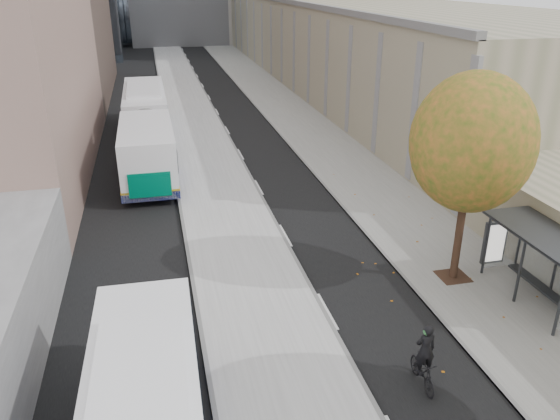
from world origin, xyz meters
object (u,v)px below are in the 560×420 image
object	(u,v)px
cyclist	(423,363)
distant_car	(150,89)
bus_shelter	(549,245)
bus_far	(146,125)

from	to	relation	value
cyclist	distant_car	world-z (taller)	cyclist
cyclist	distant_car	distance (m)	42.81
bus_shelter	cyclist	distance (m)	6.78
cyclist	distant_car	size ratio (longest dim) A/B	0.55
bus_far	cyclist	world-z (taller)	bus_far
bus_shelter	bus_far	size ratio (longest dim) A/B	0.23
bus_shelter	bus_far	distance (m)	24.67
bus_shelter	bus_far	world-z (taller)	bus_far
bus_far	cyclist	distance (m)	25.02
bus_shelter	distant_car	bearing A→B (deg)	107.80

